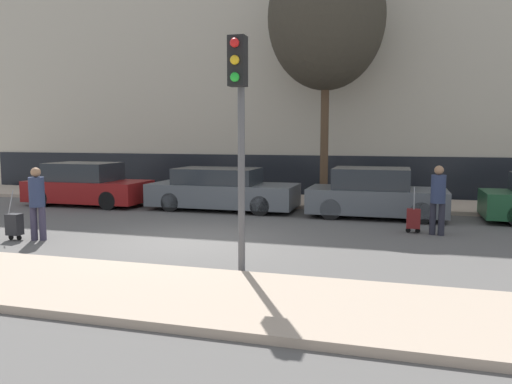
{
  "coord_description": "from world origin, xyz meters",
  "views": [
    {
      "loc": [
        4.53,
        -10.25,
        2.37
      ],
      "look_at": [
        1.06,
        1.8,
        0.95
      ],
      "focal_mm": 35.0,
      "sensor_mm": 36.0,
      "label": 1
    }
  ],
  "objects_px": {
    "parked_bicycle": "(240,188)",
    "parked_car_2": "(375,194)",
    "parked_car_1": "(222,190)",
    "traffic_light": "(239,108)",
    "bare_tree_near_crossing": "(326,18)",
    "parked_car_0": "(87,185)",
    "trolley_right": "(413,219)",
    "pedestrian_left": "(37,199)",
    "trolley_left": "(14,224)",
    "pedestrian_right": "(438,196)"
  },
  "relations": [
    {
      "from": "traffic_light",
      "to": "bare_tree_near_crossing",
      "type": "height_order",
      "value": "bare_tree_near_crossing"
    },
    {
      "from": "pedestrian_left",
      "to": "traffic_light",
      "type": "height_order",
      "value": "traffic_light"
    },
    {
      "from": "parked_car_2",
      "to": "pedestrian_left",
      "type": "bearing_deg",
      "value": -142.74
    },
    {
      "from": "parked_car_2",
      "to": "bare_tree_near_crossing",
      "type": "distance_m",
      "value": 6.44
    },
    {
      "from": "parked_car_1",
      "to": "traffic_light",
      "type": "relative_size",
      "value": 1.19
    },
    {
      "from": "parked_bicycle",
      "to": "trolley_right",
      "type": "bearing_deg",
      "value": -36.64
    },
    {
      "from": "parked_car_0",
      "to": "trolley_left",
      "type": "bearing_deg",
      "value": -71.05
    },
    {
      "from": "parked_car_1",
      "to": "traffic_light",
      "type": "xyz_separation_m",
      "value": [
        2.88,
        -7.06,
        2.18
      ]
    },
    {
      "from": "traffic_light",
      "to": "parked_bicycle",
      "type": "xyz_separation_m",
      "value": [
        -2.95,
        9.1,
        -2.32
      ]
    },
    {
      "from": "parked_car_1",
      "to": "pedestrian_right",
      "type": "distance_m",
      "value": 6.81
    },
    {
      "from": "pedestrian_left",
      "to": "trolley_left",
      "type": "distance_m",
      "value": 0.8
    },
    {
      "from": "trolley_left",
      "to": "parked_bicycle",
      "type": "height_order",
      "value": "trolley_left"
    },
    {
      "from": "trolley_left",
      "to": "parked_bicycle",
      "type": "xyz_separation_m",
      "value": [
        2.87,
        7.77,
        0.13
      ]
    },
    {
      "from": "parked_car_1",
      "to": "trolley_left",
      "type": "height_order",
      "value": "parked_car_1"
    },
    {
      "from": "parked_car_1",
      "to": "bare_tree_near_crossing",
      "type": "relative_size",
      "value": 0.55
    },
    {
      "from": "parked_car_0",
      "to": "trolley_right",
      "type": "relative_size",
      "value": 3.64
    },
    {
      "from": "pedestrian_right",
      "to": "trolley_right",
      "type": "distance_m",
      "value": 0.81
    },
    {
      "from": "pedestrian_right",
      "to": "traffic_light",
      "type": "height_order",
      "value": "traffic_light"
    },
    {
      "from": "traffic_light",
      "to": "parked_bicycle",
      "type": "relative_size",
      "value": 2.24
    },
    {
      "from": "pedestrian_right",
      "to": "trolley_right",
      "type": "height_order",
      "value": "pedestrian_right"
    },
    {
      "from": "parked_car_2",
      "to": "parked_bicycle",
      "type": "bearing_deg",
      "value": 155.98
    },
    {
      "from": "traffic_light",
      "to": "pedestrian_left",
      "type": "bearing_deg",
      "value": 164.5
    },
    {
      "from": "parked_car_2",
      "to": "trolley_right",
      "type": "height_order",
      "value": "parked_car_2"
    },
    {
      "from": "bare_tree_near_crossing",
      "to": "parked_car_0",
      "type": "bearing_deg",
      "value": -161.46
    },
    {
      "from": "parked_car_0",
      "to": "parked_car_2",
      "type": "height_order",
      "value": "parked_car_0"
    },
    {
      "from": "trolley_left",
      "to": "parked_car_1",
      "type": "bearing_deg",
      "value": 62.87
    },
    {
      "from": "parked_car_0",
      "to": "trolley_left",
      "type": "height_order",
      "value": "parked_car_0"
    },
    {
      "from": "parked_car_0",
      "to": "parked_car_2",
      "type": "bearing_deg",
      "value": 0.65
    },
    {
      "from": "pedestrian_right",
      "to": "trolley_right",
      "type": "relative_size",
      "value": 1.48
    },
    {
      "from": "parked_car_0",
      "to": "bare_tree_near_crossing",
      "type": "relative_size",
      "value": 0.48
    },
    {
      "from": "parked_car_0",
      "to": "traffic_light",
      "type": "distance_m",
      "value": 10.52
    },
    {
      "from": "parked_car_2",
      "to": "pedestrian_right",
      "type": "height_order",
      "value": "pedestrian_right"
    },
    {
      "from": "traffic_light",
      "to": "parked_car_2",
      "type": "bearing_deg",
      "value": 74.66
    },
    {
      "from": "trolley_right",
      "to": "pedestrian_left",
      "type": "bearing_deg",
      "value": -158.35
    },
    {
      "from": "parked_car_0",
      "to": "trolley_left",
      "type": "xyz_separation_m",
      "value": [
        1.89,
        -5.5,
        -0.31
      ]
    },
    {
      "from": "parked_car_0",
      "to": "pedestrian_right",
      "type": "distance_m",
      "value": 11.39
    },
    {
      "from": "pedestrian_right",
      "to": "parked_bicycle",
      "type": "xyz_separation_m",
      "value": [
        -6.41,
        4.49,
        -0.45
      ]
    },
    {
      "from": "trolley_left",
      "to": "traffic_light",
      "type": "height_order",
      "value": "traffic_light"
    },
    {
      "from": "trolley_left",
      "to": "bare_tree_near_crossing",
      "type": "relative_size",
      "value": 0.13
    },
    {
      "from": "trolley_left",
      "to": "bare_tree_near_crossing",
      "type": "bearing_deg",
      "value": 54.13
    },
    {
      "from": "parked_bicycle",
      "to": "parked_car_0",
      "type": "bearing_deg",
      "value": -154.51
    },
    {
      "from": "parked_car_2",
      "to": "traffic_light",
      "type": "relative_size",
      "value": 0.99
    },
    {
      "from": "pedestrian_left",
      "to": "bare_tree_near_crossing",
      "type": "height_order",
      "value": "bare_tree_near_crossing"
    },
    {
      "from": "parked_car_2",
      "to": "parked_bicycle",
      "type": "distance_m",
      "value": 5.31
    },
    {
      "from": "parked_car_1",
      "to": "pedestrian_left",
      "type": "relative_size",
      "value": 2.83
    },
    {
      "from": "parked_bicycle",
      "to": "parked_car_2",
      "type": "bearing_deg",
      "value": -24.02
    },
    {
      "from": "pedestrian_left",
      "to": "trolley_right",
      "type": "height_order",
      "value": "pedestrian_left"
    },
    {
      "from": "pedestrian_right",
      "to": "bare_tree_near_crossing",
      "type": "distance_m",
      "value": 7.98
    },
    {
      "from": "pedestrian_right",
      "to": "parked_bicycle",
      "type": "height_order",
      "value": "pedestrian_right"
    },
    {
      "from": "parked_car_2",
      "to": "pedestrian_left",
      "type": "height_order",
      "value": "pedestrian_left"
    }
  ]
}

